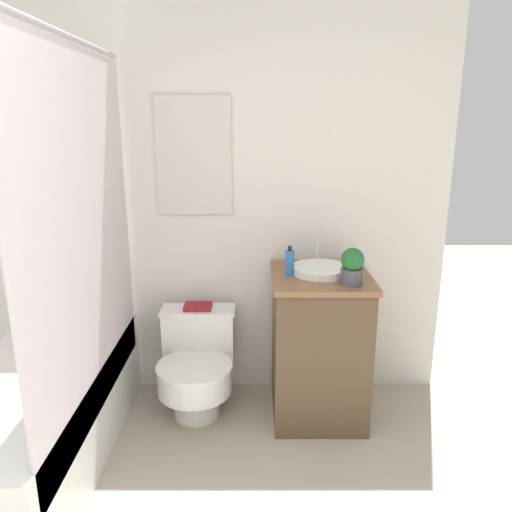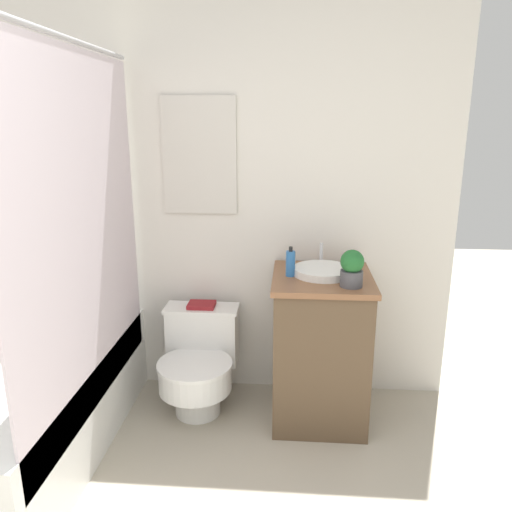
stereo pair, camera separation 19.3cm
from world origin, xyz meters
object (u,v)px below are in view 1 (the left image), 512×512
toilet (196,365)px  book_on_tank (197,307)px  sink (320,269)px  potted_plant (351,266)px  soap_bottle (288,262)px

toilet → book_on_tank: book_on_tank is taller
sink → potted_plant: size_ratio=1.86×
sink → soap_bottle: soap_bottle is taller
soap_bottle → toilet: bearing=176.3°
potted_plant → book_on_tank: 0.95m
sink → potted_plant: 0.24m
soap_bottle → book_on_tank: bearing=161.4°
soap_bottle → potted_plant: 0.34m
soap_bottle → potted_plant: potted_plant is taller
soap_bottle → book_on_tank: (-0.52, 0.18, -0.32)m
toilet → potted_plant: potted_plant is taller
book_on_tank → toilet: bearing=-90.0°
book_on_tank → soap_bottle: bearing=-18.6°
sink → soap_bottle: (-0.17, -0.04, 0.05)m
sink → soap_bottle: size_ratio=2.18×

